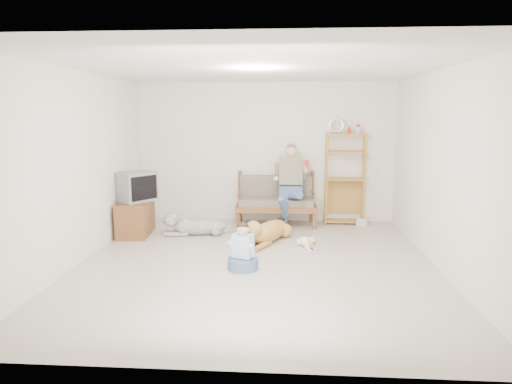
# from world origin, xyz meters

# --- Properties ---
(floor) EXTENTS (5.50, 5.50, 0.00)m
(floor) POSITION_xyz_m (0.00, 0.00, 0.00)
(floor) COLOR beige
(floor) RESTS_ON ground
(ceiling) EXTENTS (5.50, 5.50, 0.00)m
(ceiling) POSITION_xyz_m (0.00, 0.00, 2.70)
(ceiling) COLOR white
(ceiling) RESTS_ON ground
(wall_back) EXTENTS (5.00, 0.00, 5.00)m
(wall_back) POSITION_xyz_m (0.00, 2.75, 1.35)
(wall_back) COLOR silver
(wall_back) RESTS_ON ground
(wall_front) EXTENTS (5.00, 0.00, 5.00)m
(wall_front) POSITION_xyz_m (0.00, -2.75, 1.35)
(wall_front) COLOR silver
(wall_front) RESTS_ON ground
(wall_left) EXTENTS (0.00, 5.50, 5.50)m
(wall_left) POSITION_xyz_m (-2.50, 0.00, 1.35)
(wall_left) COLOR silver
(wall_left) RESTS_ON ground
(wall_right) EXTENTS (0.00, 5.50, 5.50)m
(wall_right) POSITION_xyz_m (2.50, 0.00, 1.35)
(wall_right) COLOR silver
(wall_right) RESTS_ON ground
(loveseat) EXTENTS (1.52, 0.75, 0.95)m
(loveseat) POSITION_xyz_m (0.22, 2.38, 0.49)
(loveseat) COLOR brown
(loveseat) RESTS_ON ground
(man) EXTENTS (0.59, 0.84, 1.36)m
(man) POSITION_xyz_m (0.47, 2.16, 0.71)
(man) COLOR #44567D
(man) RESTS_ON loveseat
(etagere) EXTENTS (0.77, 0.34, 2.04)m
(etagere) POSITION_xyz_m (1.53, 2.55, 0.89)
(etagere) COLOR olive
(etagere) RESTS_ON ground
(book_stack) EXTENTS (0.24, 0.21, 0.13)m
(book_stack) POSITION_xyz_m (1.88, 2.43, 0.06)
(book_stack) COLOR white
(book_stack) RESTS_ON ground
(tv_stand) EXTENTS (0.57, 0.94, 0.60)m
(tv_stand) POSITION_xyz_m (-2.23, 1.46, 0.30)
(tv_stand) COLOR brown
(tv_stand) RESTS_ON ground
(crt_tv) EXTENTS (0.76, 0.78, 0.51)m
(crt_tv) POSITION_xyz_m (-2.19, 1.46, 0.86)
(crt_tv) COLOR slate
(crt_tv) RESTS_ON tv_stand
(wall_outlet) EXTENTS (0.12, 0.02, 0.08)m
(wall_outlet) POSITION_xyz_m (-1.25, 2.73, 0.30)
(wall_outlet) COLOR silver
(wall_outlet) RESTS_ON ground
(golden_retriever) EXTENTS (0.78, 1.41, 0.45)m
(golden_retriever) POSITION_xyz_m (0.10, 1.11, 0.18)
(golden_retriever) COLOR #C69344
(golden_retriever) RESTS_ON ground
(shaggy_dog) EXTENTS (1.33, 0.46, 0.40)m
(shaggy_dog) POSITION_xyz_m (-1.20, 1.50, 0.16)
(shaggy_dog) COLOR white
(shaggy_dog) RESTS_ON ground
(terrier) EXTENTS (0.30, 0.55, 0.22)m
(terrier) POSITION_xyz_m (0.77, 0.84, 0.09)
(terrier) COLOR white
(terrier) RESTS_ON ground
(child) EXTENTS (0.42, 0.42, 0.66)m
(child) POSITION_xyz_m (-0.17, -0.22, 0.24)
(child) COLOR #44567D
(child) RESTS_ON ground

